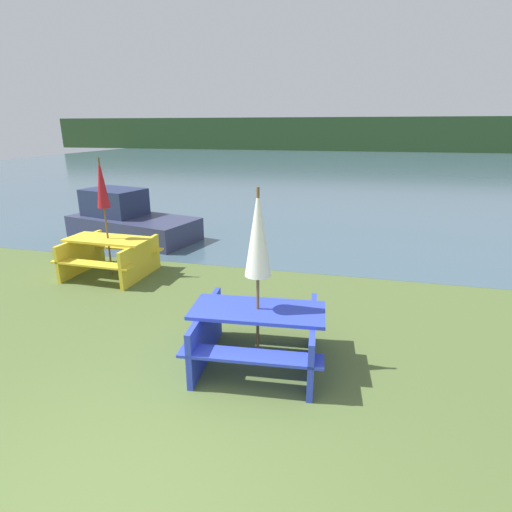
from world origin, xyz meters
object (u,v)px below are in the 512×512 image
at_px(picnic_table_yellow, 110,253).
at_px(umbrella_white, 258,234).
at_px(picnic_table_blue, 258,331).
at_px(umbrella_crimson, 102,185).
at_px(boat, 129,221).

distance_m(picnic_table_yellow, umbrella_white, 4.47).
relative_size(picnic_table_blue, picnic_table_yellow, 1.03).
relative_size(umbrella_crimson, umbrella_white, 1.04).
bearing_deg(picnic_table_blue, picnic_table_yellow, 146.62).
bearing_deg(picnic_table_blue, boat, 133.44).
bearing_deg(umbrella_white, picnic_table_yellow, 146.62).
height_order(umbrella_crimson, umbrella_white, umbrella_crimson).
distance_m(picnic_table_yellow, umbrella_crimson, 1.35).
xyz_separation_m(picnic_table_blue, picnic_table_yellow, (-3.59, 2.37, 0.01)).
bearing_deg(picnic_table_yellow, umbrella_crimson, 90.00).
height_order(umbrella_white, boat, umbrella_white).
relative_size(umbrella_crimson, boat, 0.63).
xyz_separation_m(picnic_table_yellow, umbrella_crimson, (0.00, 0.00, 1.35)).
bearing_deg(umbrella_white, boat, 133.44).
bearing_deg(boat, picnic_table_yellow, -52.94).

